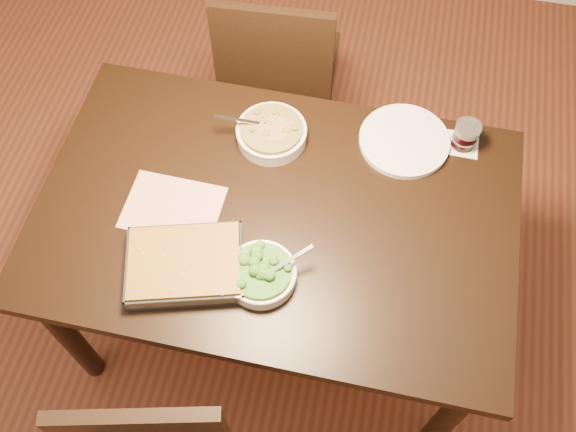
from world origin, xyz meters
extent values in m
plane|color=#4C2215|center=(0.00, 0.00, 0.00)|extent=(4.00, 4.00, 0.00)
cube|color=black|center=(0.00, 0.00, 0.73)|extent=(1.40, 0.90, 0.04)
cube|color=black|center=(0.00, 0.00, 0.66)|extent=(1.26, 0.76, 0.08)
cylinder|color=black|center=(-0.62, -0.37, 0.35)|extent=(0.07, 0.07, 0.71)
cylinder|color=black|center=(0.62, -0.37, 0.35)|extent=(0.07, 0.07, 0.71)
cylinder|color=black|center=(-0.62, 0.37, 0.35)|extent=(0.07, 0.07, 0.71)
cylinder|color=black|center=(0.62, 0.37, 0.35)|extent=(0.07, 0.07, 0.71)
cube|color=#B83B34|center=(-0.30, -0.05, 0.75)|extent=(0.28, 0.21, 0.01)
cube|color=white|center=(0.51, 0.36, 0.75)|extent=(0.10, 0.10, 0.00)
cylinder|color=white|center=(-0.07, 0.26, 0.77)|extent=(0.22, 0.22, 0.04)
torus|color=white|center=(-0.07, 0.26, 0.80)|extent=(0.22, 0.22, 0.01)
cylinder|color=#3D3110|center=(-0.07, 0.26, 0.80)|extent=(0.19, 0.19, 0.02)
cube|color=silver|center=(-0.13, 0.24, 0.81)|extent=(0.14, 0.04, 0.04)
cylinder|color=maroon|center=(-0.06, 0.25, 0.81)|extent=(0.10, 0.10, 0.00)
cylinder|color=white|center=(0.01, -0.21, 0.77)|extent=(0.19, 0.19, 0.04)
torus|color=white|center=(0.01, -0.21, 0.79)|extent=(0.20, 0.20, 0.01)
cylinder|color=#11440F|center=(0.01, -0.21, 0.79)|extent=(0.17, 0.17, 0.02)
cube|color=silver|center=(0.06, -0.17, 0.81)|extent=(0.10, 0.09, 0.04)
cube|color=silver|center=(-0.20, -0.23, 0.75)|extent=(0.37, 0.31, 0.01)
cube|color=#5C300D|center=(-0.20, -0.23, 0.78)|extent=(0.35, 0.29, 0.05)
cube|color=silver|center=(-0.23, -0.12, 0.78)|extent=(0.31, 0.09, 0.04)
cube|color=silver|center=(-0.17, -0.34, 0.78)|extent=(0.31, 0.09, 0.04)
cube|color=silver|center=(-0.05, -0.19, 0.78)|extent=(0.07, 0.22, 0.04)
cube|color=silver|center=(-0.35, -0.27, 0.78)|extent=(0.07, 0.22, 0.04)
cylinder|color=black|center=(0.51, 0.36, 0.78)|extent=(0.07, 0.07, 0.06)
cylinder|color=silver|center=(0.51, 0.36, 0.83)|extent=(0.08, 0.08, 0.02)
cylinder|color=white|center=(0.34, 0.33, 0.76)|extent=(0.28, 0.28, 0.02)
cube|color=black|center=(-0.17, 0.84, 0.44)|extent=(0.45, 0.45, 0.04)
cylinder|color=black|center=(0.00, 1.04, 0.21)|extent=(0.04, 0.04, 0.42)
cylinder|color=black|center=(0.03, 0.67, 0.21)|extent=(0.04, 0.04, 0.42)
cylinder|color=black|center=(-0.36, 1.01, 0.21)|extent=(0.04, 0.04, 0.42)
cylinder|color=black|center=(-0.34, 0.65, 0.21)|extent=(0.04, 0.04, 0.42)
cube|color=black|center=(-0.16, 0.65, 0.68)|extent=(0.43, 0.06, 0.46)
camera|label=1|loc=(0.24, -0.92, 2.36)|focal=40.00mm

